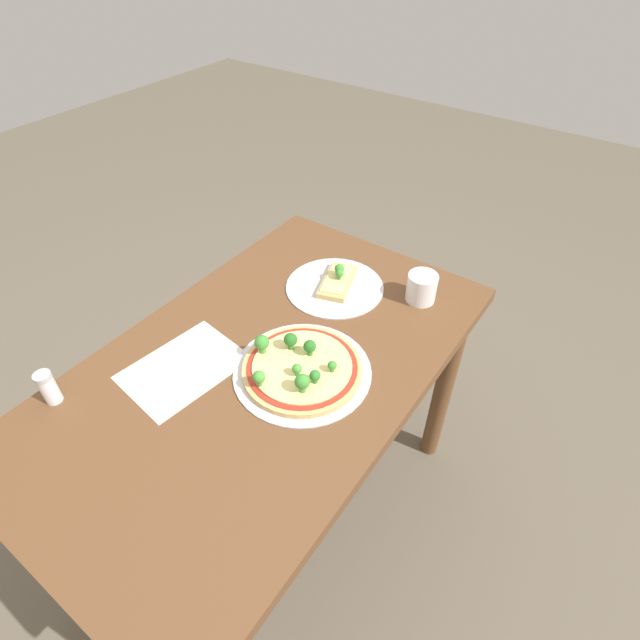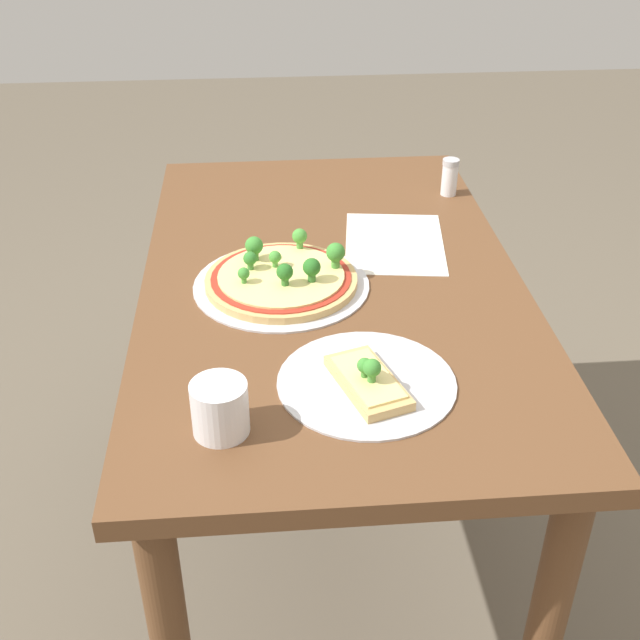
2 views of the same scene
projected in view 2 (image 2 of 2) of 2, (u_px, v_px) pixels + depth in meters
ground_plane at (329, 550)px, 1.91m from camera, size 8.00×8.00×0.00m
dining_table at (331, 326)px, 1.57m from camera, size 1.18×0.71×0.75m
pizza_tray_whole at (282, 278)px, 1.47m from camera, size 0.32×0.32×0.07m
pizza_tray_slice at (367, 381)px, 1.21m from camera, size 0.27×0.27×0.06m
drinking_cup at (220, 408)px, 1.11m from camera, size 0.08×0.08×0.08m
condiment_shaker at (450, 177)px, 1.80m from camera, size 0.04×0.04×0.08m
paper_menu at (394, 243)px, 1.62m from camera, size 0.29×0.23×0.00m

